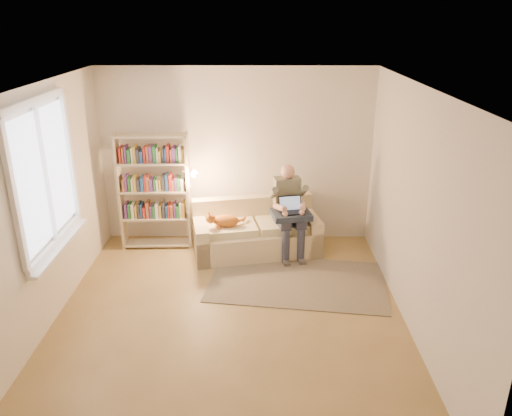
{
  "coord_description": "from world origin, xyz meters",
  "views": [
    {
      "loc": [
        0.33,
        -4.9,
        3.27
      ],
      "look_at": [
        0.3,
        1.0,
        0.97
      ],
      "focal_mm": 35.0,
      "sensor_mm": 36.0,
      "label": 1
    }
  ],
  "objects_px": {
    "person": "(289,206)",
    "bookshelf": "(154,186)",
    "laptop": "(288,208)",
    "cat": "(227,220)",
    "sofa": "(256,234)"
  },
  "relations": [
    {
      "from": "sofa",
      "to": "laptop",
      "type": "relative_size",
      "value": 5.19
    },
    {
      "from": "person",
      "to": "sofa",
      "type": "bearing_deg",
      "value": 162.5
    },
    {
      "from": "bookshelf",
      "to": "sofa",
      "type": "bearing_deg",
      "value": -8.18
    },
    {
      "from": "sofa",
      "to": "person",
      "type": "distance_m",
      "value": 0.66
    },
    {
      "from": "sofa",
      "to": "bookshelf",
      "type": "xyz_separation_m",
      "value": [
        -1.46,
        0.16,
        0.68
      ]
    },
    {
      "from": "laptop",
      "to": "bookshelf",
      "type": "relative_size",
      "value": 0.21
    },
    {
      "from": "person",
      "to": "cat",
      "type": "xyz_separation_m",
      "value": [
        -0.87,
        -0.14,
        -0.16
      ]
    },
    {
      "from": "laptop",
      "to": "bookshelf",
      "type": "distance_m",
      "value": 1.95
    },
    {
      "from": "person",
      "to": "bookshelf",
      "type": "bearing_deg",
      "value": 162.7
    },
    {
      "from": "laptop",
      "to": "bookshelf",
      "type": "height_order",
      "value": "bookshelf"
    },
    {
      "from": "cat",
      "to": "sofa",
      "type": "bearing_deg",
      "value": 14.8
    },
    {
      "from": "sofa",
      "to": "person",
      "type": "relative_size",
      "value": 1.46
    },
    {
      "from": "cat",
      "to": "laptop",
      "type": "distance_m",
      "value": 0.87
    },
    {
      "from": "sofa",
      "to": "person",
      "type": "height_order",
      "value": "person"
    },
    {
      "from": "sofa",
      "to": "bookshelf",
      "type": "distance_m",
      "value": 1.62
    }
  ]
}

